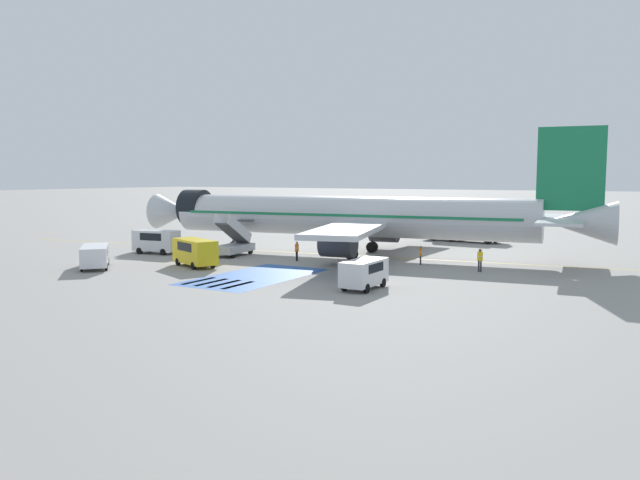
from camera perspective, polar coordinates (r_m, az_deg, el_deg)
The scene contains 17 objects.
ground_plane at distance 60.46m, azimuth 2.99°, elevation -1.42°, with size 600.00×600.00×0.00m, color gray.
apron_leadline_yellow at distance 60.62m, azimuth 2.37°, elevation -1.39°, with size 0.20×80.02×0.01m, color gold.
apron_stand_patch_blue at distance 47.99m, azimuth -5.95°, elevation -3.33°, with size 6.37×12.24×0.01m, color #2856A8.
apron_walkway_bar_0 at distance 46.59m, azimuth -11.03°, elevation -3.69°, with size 0.44×3.60×0.01m, color silver.
apron_walkway_bar_1 at distance 45.82m, azimuth -9.90°, elevation -3.83°, with size 0.44×3.60×0.01m, color silver.
apron_walkway_bar_2 at distance 45.07m, azimuth -8.72°, elevation -3.97°, with size 0.44×3.60×0.01m, color silver.
apron_walkway_bar_3 at distance 44.34m, azimuth -7.51°, elevation -4.11°, with size 0.44×3.60×0.01m, color silver.
airliner at distance 60.03m, azimuth 2.96°, elevation 2.16°, with size 46.11×31.39×11.76m.
boarding_stairs_forward at distance 60.77m, azimuth -7.91°, elevation -0.47°, with size 2.77×5.43×4.14m.
fuel_tanker at distance 75.02m, azimuth 12.97°, elevation 1.14°, with size 9.73×3.45×3.34m.
service_van_0 at distance 42.37m, azimuth 4.05°, elevation -2.90°, with size 1.84×4.21×2.00m.
service_van_1 at distance 53.78m, azimuth -11.37°, elevation -0.95°, with size 5.30×3.71×2.32m.
service_van_2 at distance 55.17m, azimuth -19.89°, elevation -1.26°, with size 5.27×5.15×1.88m.
service_van_3 at distance 63.70m, azimuth -14.74°, elevation 0.01°, with size 4.74×2.50×2.31m.
ground_crew_0 at distance 54.45m, azimuth 9.19°, elevation -1.28°, with size 0.37×0.48×1.67m.
ground_crew_1 at distance 51.44m, azimuth 14.42°, elevation -1.65°, with size 0.47×0.31×1.87m.
ground_crew_2 at distance 56.33m, azimuth -2.14°, elevation -0.90°, with size 0.31×0.47×1.77m.
Camera 1 is at (27.14, -53.48, 7.62)m, focal length 35.00 mm.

